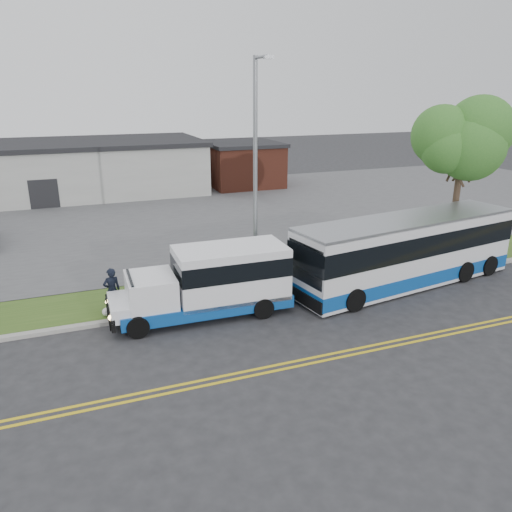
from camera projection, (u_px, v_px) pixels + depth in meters
name	position (u px, v px, depth m)	size (l,w,h in m)	color
ground	(208.00, 321.00, 18.88)	(140.00, 140.00, 0.00)	#28282B
lane_line_north	(242.00, 372.00, 15.47)	(70.00, 0.12, 0.01)	gold
lane_line_south	(245.00, 377.00, 15.21)	(70.00, 0.12, 0.01)	gold
curb	(200.00, 308.00, 19.83)	(80.00, 0.30, 0.15)	#9E9B93
verge	(189.00, 292.00, 21.43)	(80.00, 3.30, 0.10)	#35531B
parking_lot	(140.00, 217.00, 33.91)	(80.00, 25.00, 0.10)	#4C4C4F
commercial_building	(43.00, 170.00, 40.04)	(25.40, 10.40, 4.35)	#9E9E99
brick_wing	(241.00, 164.00, 44.83)	(6.30, 7.30, 3.90)	brown
tree_east	(464.00, 135.00, 24.31)	(5.20, 5.20, 8.33)	#3D2C21
streetlight_near	(256.00, 168.00, 20.65)	(0.35, 1.53, 9.50)	gray
shuttle_bus	(214.00, 280.00, 19.10)	(6.96, 2.47, 2.64)	#0D4393
transit_bus	(406.00, 251.00, 22.06)	(11.28, 4.16, 3.06)	silver
pedestrian	(112.00, 290.00, 19.14)	(0.66, 0.43, 1.81)	black
grocery_bag_left	(106.00, 312.00, 19.06)	(0.32, 0.32, 0.32)	white
grocery_bag_right	(121.00, 305.00, 19.70)	(0.32, 0.32, 0.32)	white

